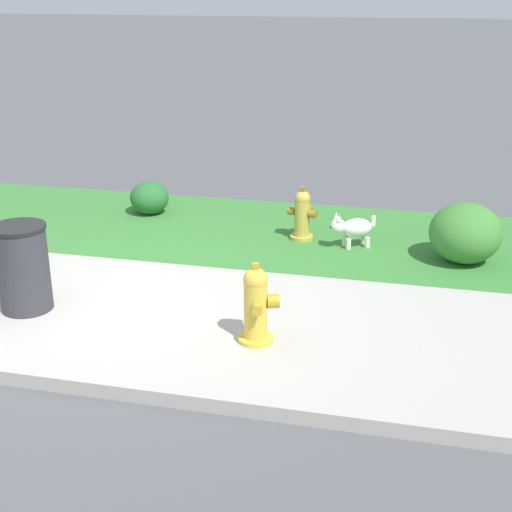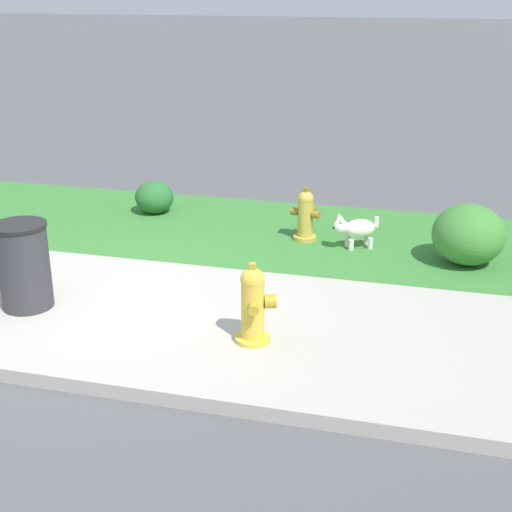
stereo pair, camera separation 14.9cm
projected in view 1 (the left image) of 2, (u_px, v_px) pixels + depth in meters
ground_plane at (103, 310)px, 6.67m from camera, size 120.00×120.00×0.00m
sidewalk_pavement at (103, 310)px, 6.66m from camera, size 18.00×2.49×0.01m
grass_verge at (189, 226)px, 8.96m from camera, size 18.00×2.57×0.01m
street_curb at (29, 376)px, 5.44m from camera, size 18.00×0.16×0.12m
fire_hydrant_mid_block at (302, 215)px, 8.41m from camera, size 0.37×0.34×0.64m
fire_hydrant_by_grass_verge at (256, 305)px, 5.96m from camera, size 0.36×0.39×0.72m
small_white_dog at (353, 228)px, 8.17m from camera, size 0.50×0.37×0.43m
trash_bin at (23, 268)px, 6.54m from camera, size 0.50×0.50×0.83m
shrub_bush_mid_verge at (465, 233)px, 7.72m from camera, size 0.78×0.78×0.66m
shrub_bush_near_lamp at (149, 198)px, 9.38m from camera, size 0.51×0.51×0.43m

